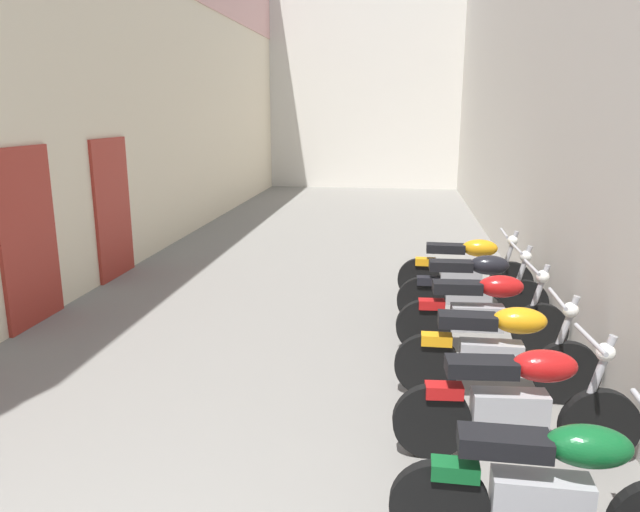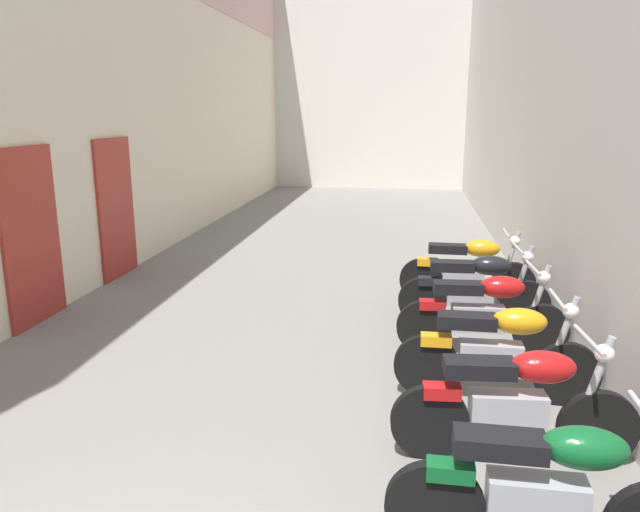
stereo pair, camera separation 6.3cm
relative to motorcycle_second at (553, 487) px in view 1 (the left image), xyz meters
name	(u,v)px [view 1 (the left image)]	position (x,y,z in m)	size (l,w,h in m)	color
ground_plane	(312,283)	(-2.26, 5.63, -0.50)	(35.61, 35.61, 0.00)	slate
building_left	(138,5)	(-5.65, 7.58, 3.92)	(0.45, 19.61, 8.78)	beige
building_right	(532,38)	(1.14, 7.62, 3.27)	(0.45, 19.61, 7.54)	beige
building_far_end	(366,92)	(-2.26, 18.43, 2.74)	(9.40, 2.00, 6.49)	beige
motorcycle_second	(553,487)	(0.00, 0.00, 0.00)	(1.85, 0.58, 1.04)	black
motorcycle_third	(518,400)	(0.00, 1.08, 0.00)	(1.85, 0.58, 1.04)	black
motorcycle_fourth	(498,349)	(0.00, 2.08, 0.00)	(1.85, 0.58, 1.04)	black
motorcycle_fifth	(483,311)	(0.00, 3.14, 0.00)	(1.85, 0.58, 1.04)	black
motorcycle_sixth	(474,287)	(0.00, 4.06, 0.00)	(1.85, 0.58, 1.04)	black
motorcycle_seventh	(466,267)	(0.00, 5.00, 0.00)	(1.85, 0.58, 1.04)	black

